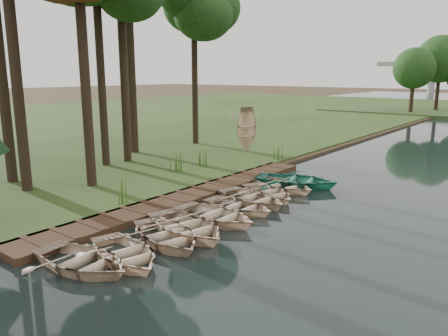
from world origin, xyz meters
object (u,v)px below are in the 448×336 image
Objects in this scene: rowboat_1 at (125,250)px; boardwalk at (189,197)px; stored_rowboat at (246,147)px; rowboat_2 at (167,233)px; rowboat_0 at (82,258)px.

boardwalk is at bearing 41.03° from rowboat_1.
boardwalk is at bearing -125.50° from stored_rowboat.
rowboat_2 is 1.15× the size of stored_rowboat.
boardwalk is 5.07× the size of rowboat_1.
rowboat_0 is 17.97m from stored_rowboat.
rowboat_2 is at bearing -121.59° from stored_rowboat.
rowboat_2 reaches higher than rowboat_1.
rowboat_1 is at bearing -160.02° from rowboat_2.
rowboat_1 is (2.84, -5.83, 0.23)m from boardwalk.
rowboat_2 reaches higher than boardwalk.
stored_rowboat reaches higher than rowboat_2.
rowboat_2 is at bearing 16.00° from rowboat_1.
stored_rowboat is (-4.02, 9.91, 0.46)m from boardwalk.
boardwalk is at bearing 13.22° from rowboat_0.
rowboat_1 is 1.72m from rowboat_2.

